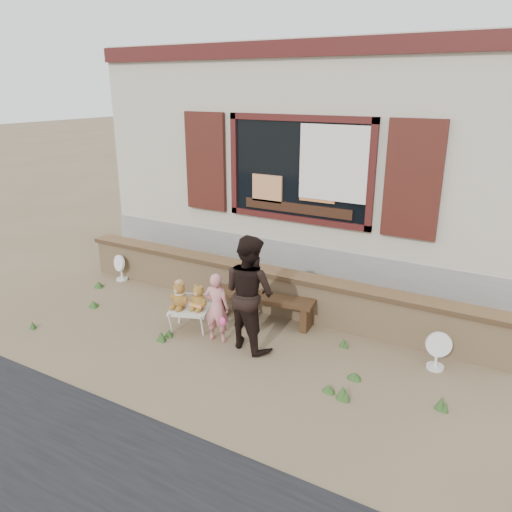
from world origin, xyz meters
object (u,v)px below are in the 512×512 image
Objects in this scene: folding_chair at (190,310)px; child at (217,307)px; teddy_bear_left at (180,294)px; adult at (249,293)px; bench at (261,302)px; teddy_bear_right at (199,297)px.

child is at bearing -29.08° from folding_chair.
adult is (1.11, 0.06, 0.24)m from teddy_bear_left.
folding_chair is 0.68× the size of child.
bench is 4.03× the size of teddy_bear_left.
teddy_bear_right reaches higher than bench.
teddy_bear_right is (0.26, 0.10, -0.02)m from teddy_bear_left.
bench is 1.68× the size of child.
child is at bearing -111.58° from bench.
child is (-0.22, -0.82, 0.19)m from bench.
teddy_bear_right is 0.24× the size of adult.
teddy_bear_left is (-0.13, -0.05, 0.24)m from folding_chair.
teddy_bear_right is at bearing 0.00° from teddy_bear_left.
folding_chair is 1.09m from adult.
adult reaches higher than bench.
teddy_bear_left is 0.28m from teddy_bear_right.
child is (0.52, -0.08, 0.19)m from folding_chair.
child reaches higher than teddy_bear_left.
child is at bearing -38.76° from teddy_bear_right.
bench is 4.41× the size of teddy_bear_right.
adult reaches higher than folding_chair.
bench is 1.04m from folding_chair.
child is 0.63× the size of adult.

